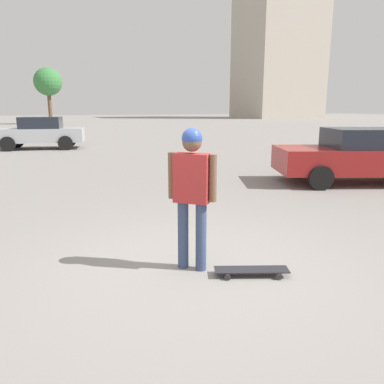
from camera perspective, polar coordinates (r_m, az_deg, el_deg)
ground_plane at (r=4.78m, az=0.00°, el=-11.51°), size 220.00×220.00×0.00m
person at (r=4.45m, az=0.00°, el=1.12°), size 0.47×0.44×1.74m
skateboard at (r=4.62m, az=9.05°, el=-11.69°), size 0.90×0.53×0.08m
car_parked_near at (r=10.91m, az=24.47°, el=5.12°), size 4.71×3.31×1.45m
car_parked_far at (r=19.94m, az=-22.14°, el=8.39°), size 4.39×2.53×1.55m
building_block_distant at (r=82.23m, az=13.16°, el=21.87°), size 14.98×12.50×31.13m
tree_distant at (r=51.11m, az=-21.10°, el=15.34°), size 3.39×3.39×6.84m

